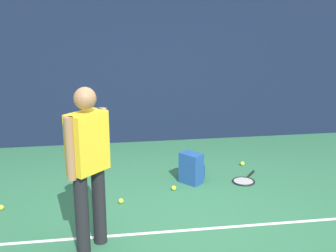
{
  "coord_description": "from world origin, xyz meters",
  "views": [
    {
      "loc": [
        -0.79,
        -4.8,
        2.47
      ],
      "look_at": [
        0.0,
        0.4,
        1.0
      ],
      "focal_mm": 47.35,
      "sensor_mm": 36.0,
      "label": 1
    }
  ],
  "objects_px": {
    "tennis_player": "(88,160)",
    "tennis_ball_near_player": "(121,201)",
    "tennis_ball_far_left": "(242,164)",
    "tennis_ball_by_fence": "(1,207)",
    "backpack": "(192,168)",
    "tennis_racket": "(244,181)",
    "tennis_ball_mid_court": "(174,188)"
  },
  "relations": [
    {
      "from": "tennis_racket",
      "to": "tennis_ball_mid_court",
      "type": "relative_size",
      "value": 9.0
    },
    {
      "from": "tennis_player",
      "to": "tennis_ball_by_fence",
      "type": "bearing_deg",
      "value": 92.86
    },
    {
      "from": "backpack",
      "to": "tennis_ball_far_left",
      "type": "height_order",
      "value": "backpack"
    },
    {
      "from": "tennis_ball_mid_court",
      "to": "backpack",
      "type": "bearing_deg",
      "value": 38.65
    },
    {
      "from": "backpack",
      "to": "tennis_ball_near_player",
      "type": "xyz_separation_m",
      "value": [
        -1.03,
        -0.54,
        -0.18
      ]
    },
    {
      "from": "tennis_ball_far_left",
      "to": "tennis_player",
      "type": "bearing_deg",
      "value": -138.02
    },
    {
      "from": "tennis_ball_near_player",
      "to": "tennis_ball_far_left",
      "type": "distance_m",
      "value": 2.23
    },
    {
      "from": "tennis_racket",
      "to": "tennis_ball_mid_court",
      "type": "bearing_deg",
      "value": -43.98
    },
    {
      "from": "tennis_player",
      "to": "backpack",
      "type": "distance_m",
      "value": 2.2
    },
    {
      "from": "backpack",
      "to": "tennis_ball_far_left",
      "type": "xyz_separation_m",
      "value": [
        0.92,
        0.54,
        -0.18
      ]
    },
    {
      "from": "backpack",
      "to": "tennis_ball_near_player",
      "type": "distance_m",
      "value": 1.18
    },
    {
      "from": "tennis_player",
      "to": "tennis_ball_near_player",
      "type": "distance_m",
      "value": 1.41
    },
    {
      "from": "tennis_ball_near_player",
      "to": "tennis_ball_far_left",
      "type": "height_order",
      "value": "same"
    },
    {
      "from": "tennis_player",
      "to": "tennis_racket",
      "type": "xyz_separation_m",
      "value": [
        2.13,
        1.45,
        -0.95
      ]
    },
    {
      "from": "tennis_ball_near_player",
      "to": "tennis_ball_mid_court",
      "type": "xyz_separation_m",
      "value": [
        0.73,
        0.3,
        0.0
      ]
    },
    {
      "from": "tennis_player",
      "to": "tennis_ball_mid_court",
      "type": "relative_size",
      "value": 25.76
    },
    {
      "from": "tennis_player",
      "to": "backpack",
      "type": "relative_size",
      "value": 3.86
    },
    {
      "from": "tennis_ball_by_fence",
      "to": "tennis_ball_far_left",
      "type": "height_order",
      "value": "same"
    },
    {
      "from": "backpack",
      "to": "tennis_ball_by_fence",
      "type": "distance_m",
      "value": 2.56
    },
    {
      "from": "tennis_racket",
      "to": "tennis_ball_by_fence",
      "type": "height_order",
      "value": "tennis_ball_by_fence"
    },
    {
      "from": "tennis_ball_by_fence",
      "to": "tennis_ball_far_left",
      "type": "xyz_separation_m",
      "value": [
        3.43,
        1.04,
        0.0
      ]
    },
    {
      "from": "tennis_racket",
      "to": "tennis_ball_far_left",
      "type": "height_order",
      "value": "tennis_ball_far_left"
    },
    {
      "from": "tennis_racket",
      "to": "tennis_ball_far_left",
      "type": "relative_size",
      "value": 9.0
    },
    {
      "from": "backpack",
      "to": "tennis_ball_near_player",
      "type": "height_order",
      "value": "backpack"
    },
    {
      "from": "tennis_ball_near_player",
      "to": "tennis_ball_by_fence",
      "type": "relative_size",
      "value": 1.0
    },
    {
      "from": "tennis_racket",
      "to": "tennis_ball_near_player",
      "type": "distance_m",
      "value": 1.84
    },
    {
      "from": "tennis_player",
      "to": "tennis_ball_by_fence",
      "type": "relative_size",
      "value": 25.76
    },
    {
      "from": "tennis_ball_near_player",
      "to": "tennis_ball_mid_court",
      "type": "bearing_deg",
      "value": 22.29
    },
    {
      "from": "tennis_ball_mid_court",
      "to": "tennis_ball_far_left",
      "type": "height_order",
      "value": "same"
    },
    {
      "from": "tennis_ball_near_player",
      "to": "tennis_ball_by_fence",
      "type": "distance_m",
      "value": 1.47
    },
    {
      "from": "tennis_player",
      "to": "tennis_racket",
      "type": "relative_size",
      "value": 2.86
    },
    {
      "from": "tennis_player",
      "to": "tennis_racket",
      "type": "bearing_deg",
      "value": -10.34
    }
  ]
}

